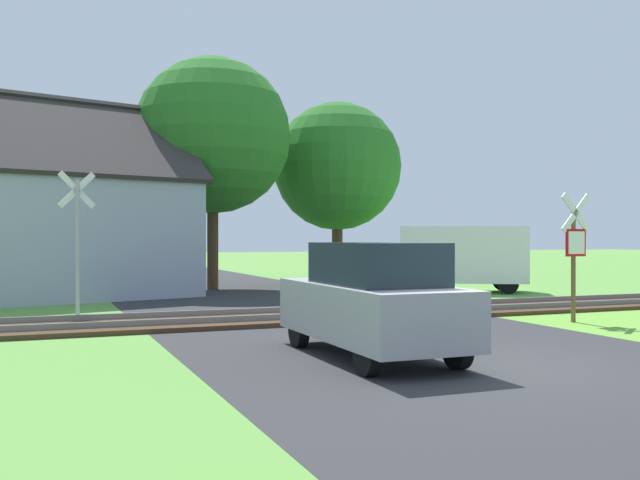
# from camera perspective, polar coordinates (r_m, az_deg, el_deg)

# --- Properties ---
(ground_plane) EXTENTS (160.00, 160.00, 0.00)m
(ground_plane) POSITION_cam_1_polar(r_m,az_deg,el_deg) (10.68, 12.87, -9.83)
(ground_plane) COLOR #5B933D
(road_asphalt) EXTENTS (7.95, 80.00, 0.01)m
(road_asphalt) POSITION_cam_1_polar(r_m,az_deg,el_deg) (12.36, 7.53, -8.44)
(road_asphalt) COLOR #2D2D30
(road_asphalt) RESTS_ON ground
(rail_track) EXTENTS (60.00, 2.60, 0.22)m
(rail_track) POSITION_cam_1_polar(r_m,az_deg,el_deg) (16.43, -0.32, -6.10)
(rail_track) COLOR #422D1E
(rail_track) RESTS_ON ground
(stop_sign_near) EXTENTS (0.87, 0.18, 2.83)m
(stop_sign_near) POSITION_cam_1_polar(r_m,az_deg,el_deg) (16.53, 19.69, -0.64)
(stop_sign_near) COLOR brown
(stop_sign_near) RESTS_ON ground
(crossing_sign_far) EXTENTS (0.86, 0.23, 3.42)m
(crossing_sign_far) POSITION_cam_1_polar(r_m,az_deg,el_deg) (17.61, -18.84, 0.55)
(crossing_sign_far) COLOR #9E9EA5
(crossing_sign_far) RESTS_ON ground
(house) EXTENTS (9.01, 8.24, 6.34)m
(house) POSITION_cam_1_polar(r_m,az_deg,el_deg) (24.01, -20.14, 0.65)
(house) COLOR #99A3B7
(house) RESTS_ON ground
(tree_right) EXTENTS (5.29, 5.29, 7.46)m
(tree_right) POSITION_cam_1_polar(r_m,az_deg,el_deg) (29.65, 1.39, 5.89)
(tree_right) COLOR #513823
(tree_right) RESTS_ON ground
(tree_center) EXTENTS (5.60, 5.60, 8.33)m
(tree_center) POSITION_cam_1_polar(r_m,az_deg,el_deg) (26.14, -8.58, 8.24)
(tree_center) COLOR #513823
(tree_center) RESTS_ON ground
(mail_truck) EXTENTS (5.18, 4.03, 2.24)m
(mail_truck) POSITION_cam_1_polar(r_m,az_deg,el_deg) (24.84, 10.92, -1.25)
(mail_truck) COLOR white
(mail_truck) RESTS_ON ground
(parked_car) EXTENTS (1.67, 4.01, 1.78)m
(parked_car) POSITION_cam_1_polar(r_m,az_deg,el_deg) (11.05, 4.20, -4.81)
(parked_car) COLOR #99999E
(parked_car) RESTS_ON ground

